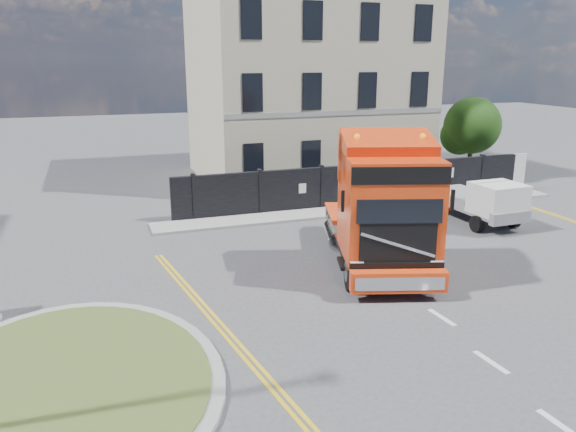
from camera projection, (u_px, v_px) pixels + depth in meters
name	position (u px, v px, depth m)	size (l,w,h in m)	color
ground	(314.00, 292.00, 17.10)	(120.00, 120.00, 0.00)	#424244
traffic_island	(66.00, 384.00, 12.11)	(6.80, 6.80, 0.17)	gray
hoarding_fence	(370.00, 184.00, 27.10)	(18.80, 0.25, 2.00)	black
georgian_building	(304.00, 78.00, 32.44)	(12.30, 10.30, 12.80)	#BEB397
tree	(469.00, 128.00, 31.87)	(3.20, 3.20, 4.80)	#382619
pavement_far	(368.00, 209.00, 26.36)	(20.00, 1.60, 0.12)	gray
truck	(383.00, 212.00, 18.34)	(4.93, 8.05, 4.53)	black
flatbed_pickup	(488.00, 202.00, 23.55)	(2.10, 4.72, 1.95)	slate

